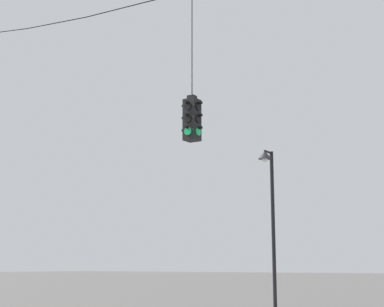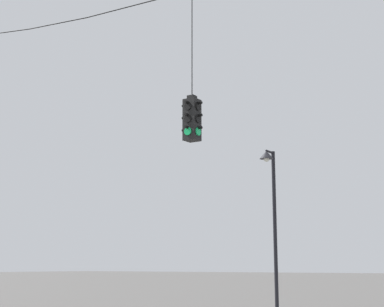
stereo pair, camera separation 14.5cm
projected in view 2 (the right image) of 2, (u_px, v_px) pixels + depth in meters
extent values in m
cylinder|color=black|center=(4.00, 33.00, 19.33)|extent=(2.53, 0.03, 0.38)
cylinder|color=black|center=(57.00, 24.00, 17.89)|extent=(2.53, 0.03, 0.26)
cylinder|color=black|center=(120.00, 9.00, 16.47)|extent=(2.52, 0.03, 0.15)
cube|color=black|center=(192.00, 120.00, 14.47)|extent=(0.34, 0.34, 1.05)
cube|color=black|center=(192.00, 98.00, 14.58)|extent=(0.19, 0.19, 0.10)
cylinder|color=black|center=(192.00, 41.00, 14.85)|extent=(0.02, 0.02, 2.86)
cylinder|color=black|center=(188.00, 106.00, 14.38)|extent=(0.20, 0.03, 0.20)
cylinder|color=black|center=(187.00, 102.00, 14.36)|extent=(0.07, 0.12, 0.07)
cylinder|color=black|center=(188.00, 119.00, 14.32)|extent=(0.20, 0.03, 0.20)
cylinder|color=black|center=(187.00, 115.00, 14.30)|extent=(0.07, 0.12, 0.07)
cylinder|color=#19C666|center=(188.00, 131.00, 14.26)|extent=(0.20, 0.03, 0.20)
cylinder|color=black|center=(187.00, 127.00, 14.24)|extent=(0.07, 0.12, 0.07)
cylinder|color=black|center=(196.00, 109.00, 14.68)|extent=(0.20, 0.03, 0.20)
cylinder|color=black|center=(197.00, 106.00, 14.73)|extent=(0.07, 0.12, 0.07)
cylinder|color=black|center=(196.00, 122.00, 14.62)|extent=(0.20, 0.03, 0.20)
cylinder|color=black|center=(197.00, 118.00, 14.67)|extent=(0.07, 0.12, 0.07)
cylinder|color=#19C666|center=(196.00, 134.00, 14.56)|extent=(0.20, 0.03, 0.20)
cylinder|color=black|center=(197.00, 131.00, 14.61)|extent=(0.07, 0.12, 0.07)
cylinder|color=black|center=(186.00, 109.00, 14.63)|extent=(0.03, 0.20, 0.20)
cylinder|color=black|center=(184.00, 106.00, 14.67)|extent=(0.12, 0.07, 0.07)
cylinder|color=black|center=(186.00, 121.00, 14.57)|extent=(0.03, 0.20, 0.20)
cylinder|color=black|center=(184.00, 118.00, 14.61)|extent=(0.12, 0.07, 0.07)
cylinder|color=#19C666|center=(186.00, 133.00, 14.51)|extent=(0.03, 0.20, 0.20)
cylinder|color=black|center=(184.00, 130.00, 14.55)|extent=(0.12, 0.07, 0.07)
cylinder|color=black|center=(198.00, 107.00, 14.43)|extent=(0.03, 0.20, 0.20)
cylinder|color=black|center=(200.00, 103.00, 14.42)|extent=(0.12, 0.07, 0.07)
cylinder|color=black|center=(198.00, 119.00, 14.37)|extent=(0.03, 0.20, 0.20)
cylinder|color=black|center=(200.00, 115.00, 14.36)|extent=(0.12, 0.07, 0.07)
cylinder|color=#19C666|center=(198.00, 132.00, 14.31)|extent=(0.03, 0.20, 0.20)
cylinder|color=black|center=(200.00, 128.00, 14.30)|extent=(0.12, 0.07, 0.07)
cylinder|color=black|center=(275.00, 229.00, 18.87)|extent=(0.12, 0.12, 5.10)
cylinder|color=black|center=(270.00, 152.00, 19.14)|extent=(0.07, 0.49, 0.07)
cone|color=#232328|center=(266.00, 155.00, 18.92)|extent=(0.44, 0.44, 0.27)
sphere|color=silver|center=(266.00, 159.00, 18.89)|extent=(0.20, 0.20, 0.20)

